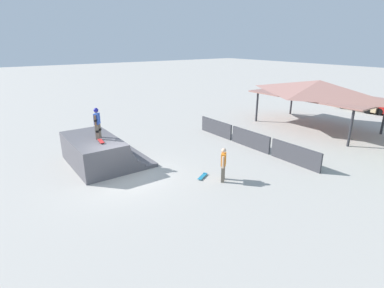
{
  "coord_description": "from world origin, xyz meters",
  "views": [
    {
      "loc": [
        12.84,
        -5.06,
        6.3
      ],
      "look_at": [
        -0.09,
        4.22,
        0.84
      ],
      "focal_mm": 28.0,
      "sensor_mm": 36.0,
      "label": 1
    }
  ],
  "objects_px": {
    "skater_on_deck": "(97,121)",
    "parked_car_tan": "(359,104)",
    "skateboard_on_ground": "(203,176)",
    "skateboard_on_deck": "(101,141)",
    "bystander_walking": "(223,163)"
  },
  "relations": [
    {
      "from": "skater_on_deck",
      "to": "skateboard_on_deck",
      "type": "relative_size",
      "value": 1.98
    },
    {
      "from": "skateboard_on_deck",
      "to": "skater_on_deck",
      "type": "bearing_deg",
      "value": 176.91
    },
    {
      "from": "skater_on_deck",
      "to": "skateboard_on_ground",
      "type": "distance_m",
      "value": 6.08
    },
    {
      "from": "skater_on_deck",
      "to": "skateboard_on_deck",
      "type": "height_order",
      "value": "skater_on_deck"
    },
    {
      "from": "bystander_walking",
      "to": "skater_on_deck",
      "type": "bearing_deg",
      "value": 83.2
    },
    {
      "from": "skater_on_deck",
      "to": "parked_car_tan",
      "type": "relative_size",
      "value": 0.38
    },
    {
      "from": "skateboard_on_deck",
      "to": "bystander_walking",
      "type": "xyz_separation_m",
      "value": [
        4.51,
        4.19,
        -0.67
      ]
    },
    {
      "from": "skater_on_deck",
      "to": "skateboard_on_deck",
      "type": "xyz_separation_m",
      "value": [
        0.71,
        -0.14,
        -0.87
      ]
    },
    {
      "from": "skateboard_on_deck",
      "to": "bystander_walking",
      "type": "relative_size",
      "value": 0.5
    },
    {
      "from": "skater_on_deck",
      "to": "skateboard_on_deck",
      "type": "distance_m",
      "value": 1.13
    },
    {
      "from": "skateboard_on_ground",
      "to": "skater_on_deck",
      "type": "bearing_deg",
      "value": 99.44
    },
    {
      "from": "skater_on_deck",
      "to": "bystander_walking",
      "type": "height_order",
      "value": "skater_on_deck"
    },
    {
      "from": "skateboard_on_ground",
      "to": "skateboard_on_deck",
      "type": "bearing_deg",
      "value": 105.6
    },
    {
      "from": "skateboard_on_deck",
      "to": "parked_car_tan",
      "type": "height_order",
      "value": "skateboard_on_deck"
    },
    {
      "from": "skateboard_on_ground",
      "to": "parked_car_tan",
      "type": "bearing_deg",
      "value": -20.63
    }
  ]
}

